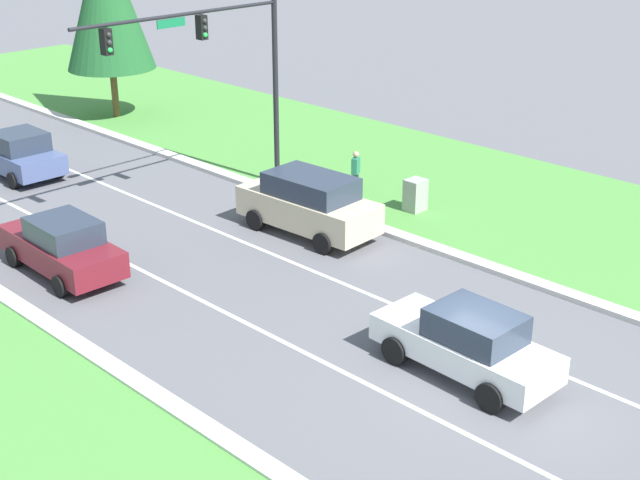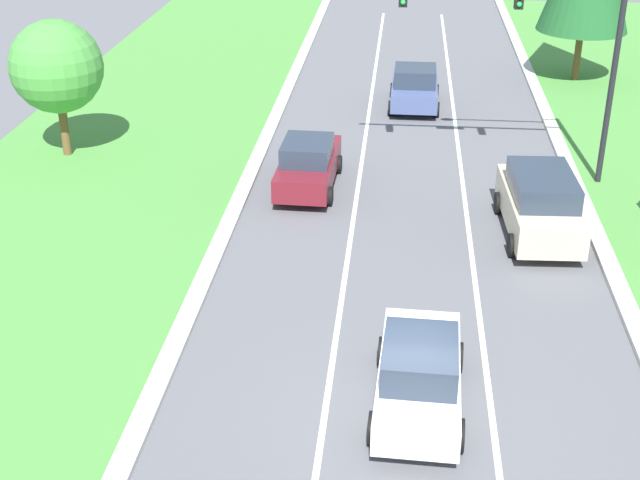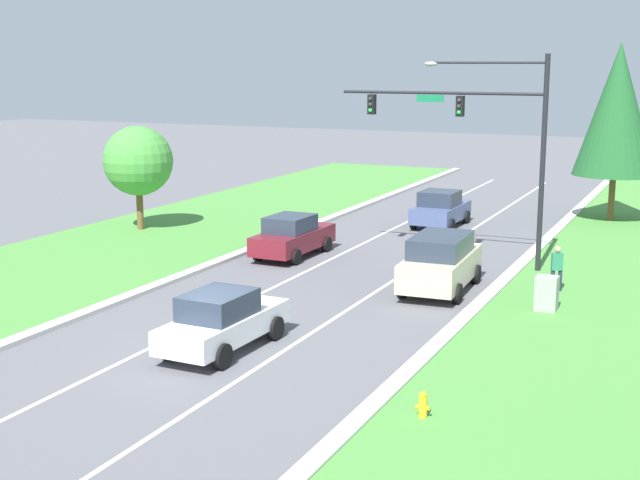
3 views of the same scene
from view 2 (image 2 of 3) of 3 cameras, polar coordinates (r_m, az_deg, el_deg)
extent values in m
plane|color=#5B5B60|center=(19.67, 5.67, -11.13)|extent=(160.00, 160.00, 0.00)
cube|color=beige|center=(20.31, -10.71, -9.90)|extent=(0.50, 90.00, 0.15)
cube|color=white|center=(19.71, 0.34, -10.87)|extent=(0.14, 81.00, 0.01)
cube|color=white|center=(19.79, 10.98, -11.27)|extent=(0.14, 81.00, 0.01)
cylinder|color=black|center=(31.11, 18.34, 10.56)|extent=(0.20, 0.20, 8.33)
sphere|color=#23D647|center=(29.95, 12.64, 14.50)|extent=(0.16, 0.16, 0.16)
sphere|color=#23D647|center=(29.74, 5.34, 14.92)|extent=(0.16, 0.16, 0.16)
cube|color=white|center=(19.62, 6.36, -8.76)|extent=(1.91, 4.67, 0.68)
cube|color=#283342|center=(19.00, 6.43, -7.54)|extent=(1.64, 2.13, 0.70)
cylinder|color=black|center=(21.01, 8.78, -7.42)|extent=(0.27, 0.72, 0.71)
cylinder|color=black|center=(21.01, 4.09, -7.15)|extent=(0.27, 0.72, 0.71)
cylinder|color=black|center=(18.69, 8.83, -12.26)|extent=(0.27, 0.72, 0.71)
cylinder|color=black|center=(18.69, 3.49, -11.95)|extent=(0.27, 0.72, 0.71)
cube|color=maroon|center=(30.37, -0.75, 4.65)|extent=(1.90, 4.66, 0.78)
cube|color=#283342|center=(29.86, -0.83, 5.75)|extent=(1.65, 2.12, 0.67)
cylinder|color=black|center=(31.74, 1.17, 4.87)|extent=(0.26, 0.64, 0.64)
cylinder|color=black|center=(31.95, -1.94, 5.01)|extent=(0.26, 0.64, 0.64)
cylinder|color=black|center=(29.11, 0.57, 2.83)|extent=(0.26, 0.64, 0.64)
cylinder|color=black|center=(29.34, -2.80, 2.99)|extent=(0.26, 0.64, 0.64)
cube|color=beige|center=(27.70, 13.84, 1.94)|extent=(2.18, 4.96, 0.98)
cube|color=#283342|center=(27.27, 14.07, 3.45)|extent=(1.90, 3.00, 0.71)
cylinder|color=black|center=(29.45, 15.08, 2.23)|extent=(0.27, 0.71, 0.70)
cylinder|color=black|center=(29.09, 11.38, 2.34)|extent=(0.27, 0.71, 0.70)
cylinder|color=black|center=(26.78, 16.28, -0.41)|extent=(0.27, 0.71, 0.70)
cylinder|color=black|center=(26.39, 12.23, -0.33)|extent=(0.27, 0.71, 0.70)
cube|color=#475684|center=(39.04, 6.06, 9.46)|extent=(1.98, 4.25, 0.76)
cube|color=#283342|center=(38.59, 6.11, 10.41)|extent=(1.76, 1.92, 0.72)
cylinder|color=black|center=(40.42, 7.42, 9.41)|extent=(0.25, 0.64, 0.64)
cylinder|color=black|center=(40.41, 4.70, 9.54)|extent=(0.25, 0.64, 0.64)
cylinder|color=black|center=(37.91, 7.46, 8.27)|extent=(0.25, 0.64, 0.64)
cylinder|color=black|center=(37.91, 4.57, 8.41)|extent=(0.25, 0.64, 0.64)
cylinder|color=brown|center=(34.34, -16.03, 6.87)|extent=(0.32, 0.32, 2.15)
sphere|color=#47933D|center=(33.68, -16.52, 10.60)|extent=(3.33, 3.33, 3.33)
cylinder|color=brown|center=(44.14, 16.15, 11.25)|extent=(0.32, 0.32, 2.42)
camera|label=1|loc=(16.01, -65.69, 8.98)|focal=50.00mm
camera|label=3|loc=(14.50, 106.25, -25.24)|focal=50.00mm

